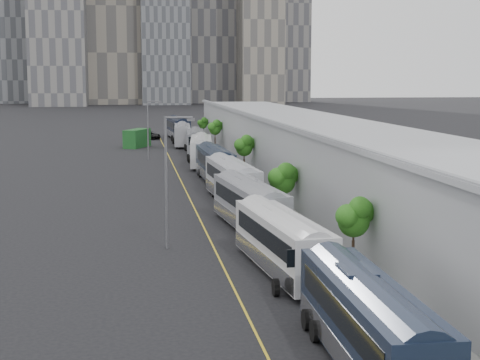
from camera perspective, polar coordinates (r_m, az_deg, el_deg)
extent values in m
cube|color=gray|center=(63.55, 6.17, -2.40)|extent=(10.00, 170.00, 0.12)
cube|color=gold|center=(61.78, -3.30, -2.72)|extent=(0.12, 160.00, 0.02)
cube|color=gray|center=(64.17, 9.68, 0.65)|extent=(12.00, 160.00, 6.80)
cube|color=gray|center=(63.90, 9.73, 2.82)|extent=(12.45, 160.40, 2.57)
cube|color=gray|center=(62.23, 4.57, 3.84)|extent=(0.30, 160.00, 0.40)
cube|color=slate|center=(317.11, -5.88, 13.10)|extent=(20.00, 20.00, 80.00)
cube|color=gray|center=(316.16, 1.61, 12.24)|extent=(18.00, 18.00, 70.00)
cube|color=slate|center=(354.46, 3.38, 13.39)|extent=(22.00, 22.00, 90.00)
cube|color=#161F33|center=(29.78, 9.84, -10.90)|extent=(2.73, 12.78, 3.09)
cube|color=black|center=(29.43, 9.99, -9.99)|extent=(2.77, 11.25, 1.05)
cube|color=silver|center=(30.11, 9.80, -12.68)|extent=(2.76, 12.52, 0.99)
cube|color=#161F33|center=(30.63, 9.05, -7.04)|extent=(1.30, 2.17, 0.29)
cube|color=white|center=(43.36, 3.27, -4.83)|extent=(3.71, 12.75, 3.05)
cube|color=black|center=(43.05, 3.33, -4.17)|extent=(3.63, 11.26, 1.04)
cube|color=silver|center=(43.58, 3.26, -6.08)|extent=(3.73, 12.51, 0.97)
cube|color=white|center=(44.41, 2.91, -2.32)|extent=(1.46, 2.24, 0.29)
cube|color=gray|center=(55.28, 0.74, -1.95)|extent=(3.94, 13.25, 3.16)
cube|color=black|center=(54.99, 0.77, -1.40)|extent=(3.84, 11.70, 1.08)
cube|color=silver|center=(55.47, 0.74, -2.98)|extent=(3.95, 12.99, 1.01)
cube|color=gray|center=(56.48, 0.50, 0.04)|extent=(1.53, 2.33, 0.30)
cube|color=silver|center=(67.45, -0.61, -0.09)|extent=(3.52, 13.66, 3.28)
cube|color=black|center=(67.16, -0.59, 0.39)|extent=(3.48, 12.04, 1.11)
cube|color=silver|center=(67.60, -0.61, -0.97)|extent=(3.55, 13.39, 1.05)
cube|color=silver|center=(68.76, -0.79, 1.58)|extent=(1.49, 2.37, 0.31)
cube|color=#162133|center=(81.33, -1.97, 1.26)|extent=(3.05, 13.29, 3.20)
cube|color=black|center=(81.07, -1.96, 1.65)|extent=(3.06, 11.71, 1.09)
cube|color=silver|center=(81.46, -1.97, 0.55)|extent=(3.09, 13.03, 1.02)
cube|color=#162133|center=(82.65, -2.10, 2.59)|extent=(1.39, 2.28, 0.30)
cube|color=silver|center=(96.08, -3.03, 2.29)|extent=(3.94, 13.43, 3.21)
cube|color=black|center=(95.82, -3.02, 2.62)|extent=(3.84, 11.86, 1.09)
cube|color=silver|center=(96.19, -3.03, 1.68)|extent=(3.95, 13.17, 1.03)
cube|color=silver|center=(97.44, -3.13, 3.41)|extent=(1.54, 2.36, 0.31)
cube|color=slate|center=(112.14, -3.47, 3.03)|extent=(3.52, 12.50, 2.99)
cube|color=black|center=(111.90, -3.47, 3.30)|extent=(3.45, 11.03, 1.02)
cube|color=silver|center=(112.22, -3.47, 2.55)|extent=(3.53, 12.26, 0.96)
cube|color=slate|center=(113.42, -3.54, 3.92)|extent=(1.41, 2.19, 0.28)
cube|color=gray|center=(124.33, -4.49, 3.54)|extent=(3.41, 13.00, 3.12)
cube|color=black|center=(124.09, -4.49, 3.80)|extent=(3.37, 11.46, 1.06)
cube|color=silver|center=(124.41, -4.49, 3.09)|extent=(3.43, 12.75, 1.00)
cube|color=gray|center=(125.69, -4.55, 4.37)|extent=(1.43, 2.26, 0.30)
cube|color=black|center=(138.44, -4.84, 4.06)|extent=(3.79, 14.15, 3.39)
cube|color=black|center=(138.18, -4.84, 4.31)|extent=(3.73, 12.48, 1.15)
cube|color=silver|center=(138.51, -4.84, 3.61)|extent=(3.81, 13.88, 1.08)
cube|color=black|center=(139.93, -4.89, 4.86)|extent=(1.56, 2.46, 0.32)
cylinder|color=black|center=(43.72, 8.77, -5.02)|extent=(0.18, 0.18, 3.41)
sphere|color=#1F6116|center=(43.37, 8.82, -2.83)|extent=(1.87, 1.87, 1.87)
cylinder|color=black|center=(62.39, 3.29, -1.24)|extent=(0.18, 0.18, 2.97)
sphere|color=#1F6116|center=(62.16, 3.31, 0.19)|extent=(2.22, 2.22, 2.22)
cylinder|color=black|center=(84.01, 0.32, 1.44)|extent=(0.18, 0.18, 3.79)
sphere|color=#1F6116|center=(83.82, 0.32, 2.71)|extent=(1.92, 1.92, 1.92)
cylinder|color=black|center=(113.38, -1.95, 3.16)|extent=(0.18, 0.18, 3.88)
sphere|color=#1F6116|center=(113.23, -1.95, 4.11)|extent=(1.80, 1.80, 1.80)
cylinder|color=black|center=(134.10, -2.89, 3.74)|extent=(0.18, 0.18, 3.14)
sphere|color=#1F6116|center=(134.00, -2.90, 4.39)|extent=(1.48, 1.48, 1.48)
cylinder|color=#59595E|center=(49.17, -5.75, -0.25)|extent=(0.18, 0.18, 8.93)
cylinder|color=#59595E|center=(48.79, -4.76, 4.85)|extent=(1.80, 0.14, 0.14)
cube|color=#59595E|center=(48.86, -3.82, 4.69)|extent=(0.50, 0.22, 0.18)
cylinder|color=#59595E|center=(103.19, -7.16, 3.84)|extent=(0.18, 0.18, 8.26)
cylinder|color=#59595E|center=(103.01, -6.69, 6.09)|extent=(1.80, 0.14, 0.14)
cube|color=#59595E|center=(103.04, -6.24, 6.01)|extent=(0.50, 0.22, 0.18)
cube|color=#16491C|center=(122.24, -7.99, 3.22)|extent=(4.69, 6.73, 2.98)
imported|color=black|center=(138.69, -7.00, 3.48)|extent=(4.37, 5.81, 1.47)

